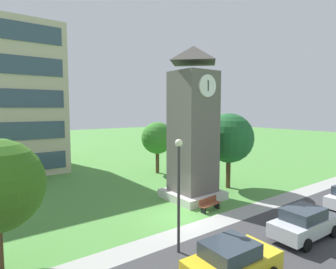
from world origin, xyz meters
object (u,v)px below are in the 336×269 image
object	(u,v)px
tree_streetside	(229,138)
parked_car_silver	(305,223)
clock_tower	(193,131)
parked_car_yellow	(232,261)
street_lamp	(179,182)
tree_by_building	(157,138)
park_bench	(209,204)

from	to	relation	value
tree_streetside	parked_car_silver	bearing A→B (deg)	-114.78
clock_tower	parked_car_yellow	bearing A→B (deg)	-123.14
street_lamp	parked_car_silver	world-z (taller)	street_lamp
tree_streetside	parked_car_yellow	distance (m)	14.39
street_lamp	tree_streetside	size ratio (longest dim) A/B	0.84
parked_car_yellow	tree_by_building	bearing A→B (deg)	64.28
clock_tower	street_lamp	size ratio (longest dim) A/B	2.10
park_bench	parked_car_silver	size ratio (longest dim) A/B	0.41
park_bench	tree_by_building	size ratio (longest dim) A/B	0.33
park_bench	parked_car_silver	bearing A→B (deg)	-78.97
park_bench	tree_by_building	bearing A→B (deg)	72.76
parked_car_silver	tree_by_building	bearing A→B (deg)	82.18
street_lamp	parked_car_silver	distance (m)	7.50
park_bench	street_lamp	bearing A→B (deg)	-149.09
parked_car_silver	clock_tower	bearing A→B (deg)	91.87
street_lamp	tree_by_building	distance (m)	17.14
park_bench	tree_streetside	xyz separation A→B (m)	(5.37, 3.07, 3.96)
tree_by_building	parked_car_silver	xyz separation A→B (m)	(-2.41, -17.56, -2.97)
tree_by_building	clock_tower	bearing A→B (deg)	-107.04
clock_tower	tree_by_building	distance (m)	9.32
clock_tower	parked_car_silver	xyz separation A→B (m)	(0.29, -8.76, -4.40)
clock_tower	park_bench	bearing A→B (deg)	-107.89
park_bench	tree_by_building	xyz separation A→B (m)	(3.58, 11.55, 3.36)
clock_tower	parked_car_silver	size ratio (longest dim) A/B	2.62
clock_tower	parked_car_silver	bearing A→B (deg)	-88.13
parked_car_yellow	street_lamp	bearing A→B (deg)	94.53
tree_streetside	tree_by_building	bearing A→B (deg)	101.87
clock_tower	parked_car_silver	distance (m)	9.81
tree_by_building	tree_streetside	world-z (taller)	tree_streetside
parked_car_yellow	park_bench	bearing A→B (deg)	51.43
clock_tower	parked_car_silver	world-z (taller)	clock_tower
street_lamp	tree_by_building	xyz separation A→B (m)	(8.82, 14.68, 0.36)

